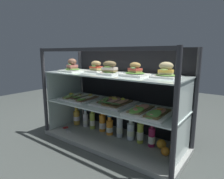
# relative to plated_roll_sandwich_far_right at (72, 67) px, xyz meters

# --- Properties ---
(ground_plane) EXTENTS (6.00, 6.00, 0.02)m
(ground_plane) POSITION_rel_plated_roll_sandwich_far_right_xyz_m (0.47, 0.05, -0.73)
(ground_plane) COLOR #3F4542
(ground_plane) RESTS_ON ground
(case_base_deck) EXTENTS (1.39, 0.55, 0.04)m
(case_base_deck) POSITION_rel_plated_roll_sandwich_far_right_xyz_m (0.47, 0.05, -0.69)
(case_base_deck) COLOR #A0A39D
(case_base_deck) RESTS_ON ground
(case_frame) EXTENTS (1.39, 0.55, 0.90)m
(case_frame) POSITION_rel_plated_roll_sandwich_far_right_xyz_m (0.47, 0.20, -0.22)
(case_frame) COLOR #333338
(case_frame) RESTS_ON ground
(riser_lower_tier) EXTENTS (1.32, 0.48, 0.33)m
(riser_lower_tier) POSITION_rel_plated_roll_sandwich_far_right_xyz_m (0.47, 0.05, -0.51)
(riser_lower_tier) COLOR silver
(riser_lower_tier) RESTS_ON case_base_deck
(shelf_lower_glass) EXTENTS (1.34, 0.50, 0.01)m
(shelf_lower_glass) POSITION_rel_plated_roll_sandwich_far_right_xyz_m (0.47, 0.05, -0.34)
(shelf_lower_glass) COLOR silver
(shelf_lower_glass) RESTS_ON riser_lower_tier
(riser_upper_tier) EXTENTS (1.32, 0.48, 0.28)m
(riser_upper_tier) POSITION_rel_plated_roll_sandwich_far_right_xyz_m (0.47, 0.05, -0.20)
(riser_upper_tier) COLOR silver
(riser_upper_tier) RESTS_ON shelf_lower_glass
(shelf_upper_glass) EXTENTS (1.34, 0.50, 0.01)m
(shelf_upper_glass) POSITION_rel_plated_roll_sandwich_far_right_xyz_m (0.47, 0.05, -0.05)
(shelf_upper_glass) COLOR silver
(shelf_upper_glass) RESTS_ON riser_upper_tier
(plated_roll_sandwich_far_right) EXTENTS (0.21, 0.21, 0.13)m
(plated_roll_sandwich_far_right) POSITION_rel_plated_roll_sandwich_far_right_xyz_m (0.00, 0.00, 0.00)
(plated_roll_sandwich_far_right) COLOR white
(plated_roll_sandwich_far_right) RESTS_ON shelf_upper_glass
(plated_roll_sandwich_center) EXTENTS (0.17, 0.17, 0.11)m
(plated_roll_sandwich_center) POSITION_rel_plated_roll_sandwich_far_right_xyz_m (0.24, 0.10, -0.00)
(plated_roll_sandwich_center) COLOR white
(plated_roll_sandwich_center) RESTS_ON shelf_upper_glass
(plated_roll_sandwich_left_of_center) EXTENTS (0.17, 0.17, 0.12)m
(plated_roll_sandwich_left_of_center) POSITION_rel_plated_roll_sandwich_far_right_xyz_m (0.48, 0.01, 0.00)
(plated_roll_sandwich_left_of_center) COLOR white
(plated_roll_sandwich_left_of_center) RESTS_ON shelf_upper_glass
(plated_roll_sandwich_far_left) EXTENTS (0.20, 0.20, 0.11)m
(plated_roll_sandwich_far_left) POSITION_rel_plated_roll_sandwich_far_right_xyz_m (0.72, 0.04, -0.01)
(plated_roll_sandwich_far_left) COLOR white
(plated_roll_sandwich_far_left) RESTS_ON shelf_upper_glass
(plated_roll_sandwich_near_right_corner) EXTENTS (0.19, 0.19, 0.12)m
(plated_roll_sandwich_near_right_corner) POSITION_rel_plated_roll_sandwich_far_right_xyz_m (0.96, 0.09, -0.00)
(plated_roll_sandwich_near_right_corner) COLOR white
(plated_roll_sandwich_near_right_corner) RESTS_ON shelf_upper_glass
(open_sandwich_tray_far_left) EXTENTS (0.34, 0.37, 0.06)m
(open_sandwich_tray_far_left) POSITION_rel_plated_roll_sandwich_far_right_xyz_m (0.07, 0.04, -0.32)
(open_sandwich_tray_far_left) COLOR white
(open_sandwich_tray_far_left) RESTS_ON shelf_lower_glass
(open_sandwich_tray_mid_left) EXTENTS (0.34, 0.37, 0.06)m
(open_sandwich_tray_mid_left) POSITION_rel_plated_roll_sandwich_far_right_xyz_m (0.48, 0.07, -0.32)
(open_sandwich_tray_mid_left) COLOR white
(open_sandwich_tray_mid_left) RESTS_ON shelf_lower_glass
(open_sandwich_tray_near_right_corner) EXTENTS (0.34, 0.37, 0.06)m
(open_sandwich_tray_near_right_corner) POSITION_rel_plated_roll_sandwich_far_right_xyz_m (0.87, 0.01, -0.32)
(open_sandwich_tray_near_right_corner) COLOR white
(open_sandwich_tray_near_right_corner) RESTS_ON shelf_lower_glass
(juice_bottle_front_right_end) EXTENTS (0.07, 0.07, 0.21)m
(juice_bottle_front_right_end) POSITION_rel_plated_roll_sandwich_far_right_xyz_m (-0.08, 0.10, -0.59)
(juice_bottle_front_right_end) COLOR gold
(juice_bottle_front_right_end) RESTS_ON case_base_deck
(juice_bottle_front_fourth) EXTENTS (0.06, 0.06, 0.20)m
(juice_bottle_front_fourth) POSITION_rel_plated_roll_sandwich_far_right_xyz_m (0.05, 0.13, -0.60)
(juice_bottle_front_fourth) COLOR white
(juice_bottle_front_fourth) RESTS_ON case_base_deck
(juice_bottle_front_middle) EXTENTS (0.06, 0.06, 0.22)m
(juice_bottle_front_middle) POSITION_rel_plated_roll_sandwich_far_right_xyz_m (0.15, 0.12, -0.59)
(juice_bottle_front_middle) COLOR #B3C849
(juice_bottle_front_middle) RESTS_ON case_base_deck
(juice_bottle_back_left) EXTENTS (0.07, 0.07, 0.24)m
(juice_bottle_back_left) POSITION_rel_plated_roll_sandwich_far_right_xyz_m (0.28, 0.13, -0.58)
(juice_bottle_back_left) COLOR orange
(juice_bottle_back_left) RESTS_ON case_base_deck
(juice_bottle_front_left_end) EXTENTS (0.07, 0.07, 0.20)m
(juice_bottle_front_left_end) POSITION_rel_plated_roll_sandwich_far_right_xyz_m (0.40, 0.11, -0.60)
(juice_bottle_front_left_end) COLOR orange
(juice_bottle_front_left_end) RESTS_ON case_base_deck
(juice_bottle_back_right) EXTENTS (0.06, 0.06, 0.25)m
(juice_bottle_back_right) POSITION_rel_plated_roll_sandwich_far_right_xyz_m (0.51, 0.12, -0.58)
(juice_bottle_back_right) COLOR silver
(juice_bottle_back_right) RESTS_ON case_base_deck
(juice_bottle_tucked_behind) EXTENTS (0.07, 0.07, 0.21)m
(juice_bottle_tucked_behind) POSITION_rel_plated_roll_sandwich_far_right_xyz_m (0.63, 0.14, -0.59)
(juice_bottle_tucked_behind) COLOR white
(juice_bottle_tucked_behind) RESTS_ON case_base_deck
(juice_bottle_near_post) EXTENTS (0.06, 0.06, 0.24)m
(juice_bottle_near_post) POSITION_rel_plated_roll_sandwich_far_right_xyz_m (0.74, 0.13, -0.58)
(juice_bottle_near_post) COLOR #C0D145
(juice_bottle_near_post) RESTS_ON case_base_deck
(juice_bottle_front_second) EXTENTS (0.06, 0.06, 0.22)m
(juice_bottle_front_second) POSITION_rel_plated_roll_sandwich_far_right_xyz_m (0.85, 0.13, -0.59)
(juice_bottle_front_second) COLOR #981B48
(juice_bottle_front_second) RESTS_ON case_base_deck
(orange_fruit_beside_bottles) EXTENTS (0.08, 0.08, 0.08)m
(orange_fruit_beside_bottles) POSITION_rel_plated_roll_sandwich_far_right_xyz_m (1.05, 0.14, -0.64)
(orange_fruit_beside_bottles) COLOR orange
(orange_fruit_beside_bottles) RESTS_ON case_base_deck
(orange_fruit_near_left_post) EXTENTS (0.07, 0.07, 0.07)m
(orange_fruit_near_left_post) POSITION_rel_plated_roll_sandwich_far_right_xyz_m (1.01, 0.05, -0.64)
(orange_fruit_near_left_post) COLOR orange
(orange_fruit_near_left_post) RESTS_ON case_base_deck
(orange_fruit_rolled_forward) EXTENTS (0.08, 0.08, 0.08)m
(orange_fruit_rolled_forward) POSITION_rel_plated_roll_sandwich_far_right_xyz_m (0.94, 0.14, -0.63)
(orange_fruit_rolled_forward) COLOR orange
(orange_fruit_rolled_forward) RESTS_ON case_base_deck
(kitchen_scissors) EXTENTS (0.18, 0.13, 0.01)m
(kitchen_scissors) POSITION_rel_plated_roll_sandwich_far_right_xyz_m (-0.08, -0.06, -0.67)
(kitchen_scissors) COLOR silver
(kitchen_scissors) RESTS_ON case_base_deck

